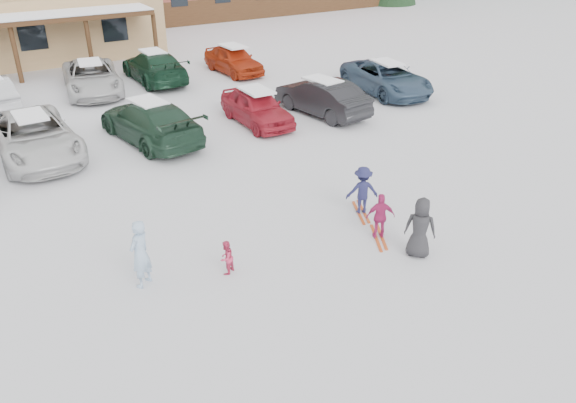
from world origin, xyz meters
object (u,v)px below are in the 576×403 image
parked_car_4 (257,107)px  parked_car_10 (92,77)px  toddler_red (226,258)px  parked_car_5 (322,97)px  parked_car_12 (233,60)px  bystander_dark (420,228)px  child_magenta (381,216)px  parked_car_3 (150,121)px  parked_car_11 (154,67)px  parked_car_2 (34,136)px  child_navy (362,190)px  adult_skier (140,254)px  parked_car_6 (386,77)px

parked_car_4 → parked_car_10: 9.17m
toddler_red → parked_car_5: 12.25m
toddler_red → parked_car_12: 18.76m
parked_car_10 → parked_car_12: 7.38m
bystander_dark → child_magenta: bearing=-26.9°
parked_car_3 → parked_car_11: bearing=-118.9°
parked_car_3 → parked_car_12: parked_car_3 is taller
child_magenta → parked_car_2: bearing=-29.1°
bystander_dark → parked_car_11: (-0.27, 19.11, -0.04)m
parked_car_4 → parked_car_12: size_ratio=0.98×
parked_car_3 → bystander_dark: bearing=96.9°
child_magenta → parked_car_2: parked_car_2 is taller
toddler_red → child_navy: bearing=157.2°
adult_skier → parked_car_6: size_ratio=0.32×
parked_car_10 → parked_car_11: bearing=15.0°
parked_car_2 → parked_car_4: 8.40m
parked_car_4 → parked_car_10: size_ratio=0.78×
bystander_dark → parked_car_10: (-3.48, 18.74, -0.06)m
parked_car_2 → parked_car_6: (15.71, -0.25, -0.04)m
toddler_red → child_magenta: bearing=139.8°
parked_car_12 → bystander_dark: bearing=-105.4°
bystander_dark → parked_car_5: (4.12, 10.47, -0.05)m
toddler_red → parked_car_11: size_ratio=0.17×
adult_skier → parked_car_10: adult_skier is taller
parked_car_11 → parked_car_5: bearing=116.7°
parked_car_3 → parked_car_10: 7.54m
child_navy → parked_car_11: bearing=-64.3°
parked_car_5 → parked_car_10: size_ratio=0.86×
parked_car_2 → parked_car_3: (4.01, -0.58, 0.00)m
child_magenta → bystander_dark: size_ratio=0.81×
bystander_dark → parked_car_5: bearing=-62.2°
parked_car_3 → parked_car_5: bearing=165.4°
parked_car_4 → toddler_red: bearing=-121.8°
parked_car_2 → adult_skier: bearing=-87.4°
child_magenta → parked_car_2: size_ratio=0.23×
child_navy → parked_car_4: 8.37m
parked_car_3 → parked_car_10: bearing=-96.4°
child_navy → child_magenta: 1.44m
toddler_red → parked_car_6: 16.29m
parked_car_2 → parked_car_4: (8.35, -0.93, -0.07)m
child_magenta → parked_car_6: 13.61m
bystander_dark → parked_car_2: bystander_dark is taller
child_magenta → bystander_dark: (0.29, -1.18, 0.15)m
child_navy → parked_car_5: bearing=-92.4°
child_navy → parked_car_2: bearing=-27.4°
parked_car_2 → parked_car_11: 10.06m
adult_skier → parked_car_5: (10.51, 8.11, -0.09)m
parked_car_4 → child_navy: bearing=-96.7°
child_magenta → parked_car_4: parked_car_4 is taller
adult_skier → bystander_dark: bearing=123.5°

